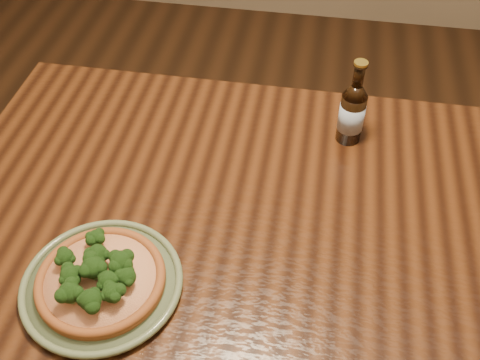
% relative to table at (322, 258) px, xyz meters
% --- Properties ---
extents(table, '(1.60, 0.90, 0.75)m').
position_rel_table_xyz_m(table, '(0.00, 0.00, 0.00)').
color(table, '#3F1F0D').
rests_on(table, ground).
extents(plate, '(0.29, 0.29, 0.02)m').
position_rel_table_xyz_m(plate, '(-0.39, -0.20, 0.10)').
color(plate, '#616E4C').
rests_on(plate, table).
extents(pizza, '(0.23, 0.23, 0.07)m').
position_rel_table_xyz_m(pizza, '(-0.39, -0.20, 0.12)').
color(pizza, '#934D21').
rests_on(pizza, plate).
extents(beer_bottle, '(0.06, 0.06, 0.21)m').
position_rel_table_xyz_m(beer_bottle, '(0.03, 0.28, 0.17)').
color(beer_bottle, black).
rests_on(beer_bottle, table).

